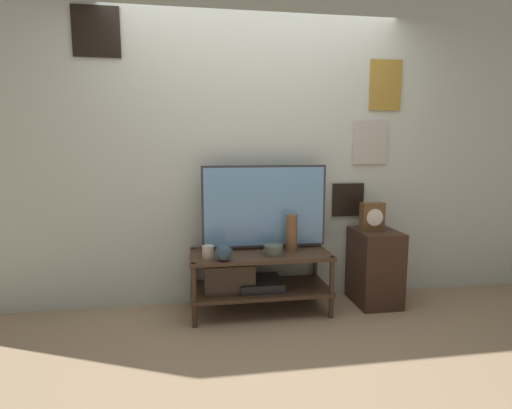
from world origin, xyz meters
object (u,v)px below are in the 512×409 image
object	(u,v)px
vase_wide_bowl	(273,250)
vase_tall_ceramic	(292,233)
candle_jar	(208,252)
television	(264,207)
mantel_clock	(372,216)
vase_round_glass	(224,252)

from	to	relation	value
vase_wide_bowl	vase_tall_ceramic	distance (m)	0.23
vase_wide_bowl	vase_tall_ceramic	world-z (taller)	vase_tall_ceramic
candle_jar	television	bearing A→B (deg)	23.00
vase_wide_bowl	mantel_clock	world-z (taller)	mantel_clock
vase_wide_bowl	television	bearing A→B (deg)	100.60
vase_round_glass	vase_tall_ceramic	bearing A→B (deg)	17.87
vase_round_glass	candle_jar	bearing A→B (deg)	140.17
television	mantel_clock	world-z (taller)	television
vase_wide_bowl	vase_round_glass	world-z (taller)	vase_round_glass
vase_wide_bowl	candle_jar	size ratio (longest dim) A/B	1.60
television	mantel_clock	xyz separation A→B (m)	(0.94, -0.06, -0.10)
vase_wide_bowl	mantel_clock	bearing A→B (deg)	8.75
vase_wide_bowl	vase_tall_ceramic	xyz separation A→B (m)	(0.17, 0.09, 0.12)
vase_round_glass	vase_tall_ceramic	world-z (taller)	vase_tall_ceramic
vase_tall_ceramic	mantel_clock	world-z (taller)	mantel_clock
vase_wide_bowl	candle_jar	world-z (taller)	candle_jar
vase_wide_bowl	mantel_clock	size ratio (longest dim) A/B	0.65
television	vase_wide_bowl	world-z (taller)	television
vase_wide_bowl	candle_jar	bearing A→B (deg)	-179.56
vase_wide_bowl	mantel_clock	distance (m)	0.94
vase_wide_bowl	candle_jar	xyz separation A→B (m)	(-0.53, -0.00, 0.01)
candle_jar	vase_wide_bowl	bearing A→B (deg)	0.44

